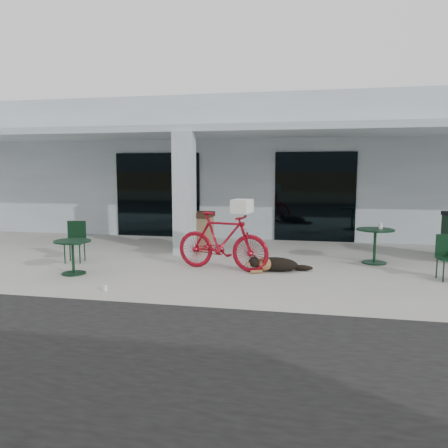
% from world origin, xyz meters
% --- Properties ---
extents(ground, '(80.00, 80.00, 0.00)m').
position_xyz_m(ground, '(0.00, 0.00, 0.00)').
color(ground, '#A9A7A0').
rests_on(ground, ground).
extents(building, '(22.00, 7.00, 4.50)m').
position_xyz_m(building, '(0.00, 8.50, 2.25)').
color(building, silver).
rests_on(building, ground).
extents(storefront_glass_left, '(2.80, 0.06, 2.70)m').
position_xyz_m(storefront_glass_left, '(-3.20, 4.98, 1.35)').
color(storefront_glass_left, black).
rests_on(storefront_glass_left, ground).
extents(storefront_glass_right, '(2.40, 0.06, 2.70)m').
position_xyz_m(storefront_glass_right, '(1.80, 4.98, 1.35)').
color(storefront_glass_right, black).
rests_on(storefront_glass_right, ground).
extents(column, '(0.50, 0.50, 3.12)m').
position_xyz_m(column, '(-1.50, 2.30, 1.56)').
color(column, silver).
rests_on(column, ground).
extents(overhang, '(22.00, 2.80, 0.18)m').
position_xyz_m(overhang, '(0.00, 3.60, 3.21)').
color(overhang, silver).
rests_on(overhang, column).
extents(bicycle, '(2.18, 0.99, 1.26)m').
position_xyz_m(bicycle, '(-0.16, 0.64, 0.63)').
color(bicycle, maroon).
rests_on(bicycle, ground).
extents(laundry_basket, '(0.44, 0.54, 0.28)m').
position_xyz_m(laundry_basket, '(0.28, 0.56, 1.41)').
color(laundry_basket, white).
rests_on(laundry_basket, bicycle).
extents(dog, '(1.11, 0.77, 0.35)m').
position_xyz_m(dog, '(1.00, 0.70, 0.18)').
color(dog, black).
rests_on(dog, ground).
extents(cup_near_dog, '(0.09, 0.09, 0.10)m').
position_xyz_m(cup_near_dog, '(-1.89, -1.42, 0.05)').
color(cup_near_dog, white).
rests_on(cup_near_dog, ground).
extents(cafe_table_near, '(1.01, 1.01, 0.71)m').
position_xyz_m(cafe_table_near, '(-3.14, -0.36, 0.36)').
color(cafe_table_near, '#13361F').
rests_on(cafe_table_near, ground).
extents(cafe_chair_near, '(0.52, 0.55, 0.96)m').
position_xyz_m(cafe_chair_near, '(-3.74, 0.74, 0.48)').
color(cafe_chair_near, '#13361F').
rests_on(cafe_chair_near, ground).
extents(cafe_table_far, '(1.00, 1.00, 0.81)m').
position_xyz_m(cafe_table_far, '(3.17, 2.00, 0.40)').
color(cafe_table_far, '#13361F').
rests_on(cafe_table_far, ground).
extents(cup_on_table, '(0.10, 0.10, 0.12)m').
position_xyz_m(cup_on_table, '(3.30, 2.13, 0.87)').
color(cup_on_table, white).
rests_on(cup_on_table, cafe_table_far).
extents(trash_receptacle, '(0.68, 0.68, 1.05)m').
position_xyz_m(trash_receptacle, '(-1.20, 2.80, 0.52)').
color(trash_receptacle, brown).
rests_on(trash_receptacle, ground).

